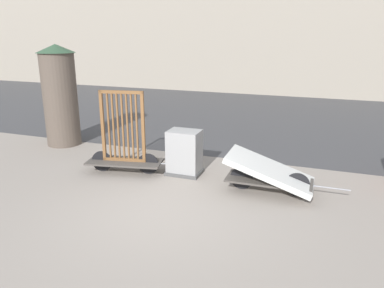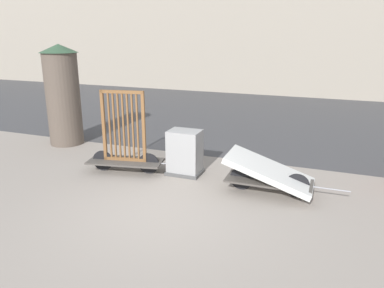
% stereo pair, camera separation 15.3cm
% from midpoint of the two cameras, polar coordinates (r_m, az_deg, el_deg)
% --- Properties ---
extents(ground_plane, '(60.00, 60.00, 0.00)m').
position_cam_midpoint_polar(ground_plane, '(7.23, -4.69, -9.96)').
color(ground_plane, gray).
extents(road_strip, '(56.00, 10.71, 0.01)m').
position_cam_midpoint_polar(road_strip, '(15.11, 9.08, 4.20)').
color(road_strip, '#424244').
rests_on(road_strip, ground_plane).
extents(building_facade, '(48.00, 4.00, 9.05)m').
position_cam_midpoint_polar(building_facade, '(22.07, 13.62, 19.68)').
color(building_facade, '#9E9384').
rests_on(building_facade, ground_plane).
extents(bike_cart_with_bedframe, '(2.49, 1.03, 1.97)m').
position_cam_midpoint_polar(bike_cart_with_bedframe, '(8.96, -10.77, -0.58)').
color(bike_cart_with_bedframe, '#4C4742').
rests_on(bike_cart_with_bedframe, ground_plane).
extents(bike_cart_with_mattress, '(2.48, 1.04, 0.83)m').
position_cam_midpoint_polar(bike_cart_with_mattress, '(7.91, 11.19, -4.33)').
color(bike_cart_with_mattress, '#4C4742').
rests_on(bike_cart_with_mattress, ground_plane).
extents(utility_cabinet, '(0.80, 0.60, 1.06)m').
position_cam_midpoint_polar(utility_cabinet, '(8.76, -1.67, -1.56)').
color(utility_cabinet, '#4C4C4C').
rests_on(utility_cabinet, ground_plane).
extents(advertising_column, '(1.09, 1.09, 2.91)m').
position_cam_midpoint_polar(advertising_column, '(11.60, -19.83, 7.07)').
color(advertising_column, brown).
rests_on(advertising_column, ground_plane).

